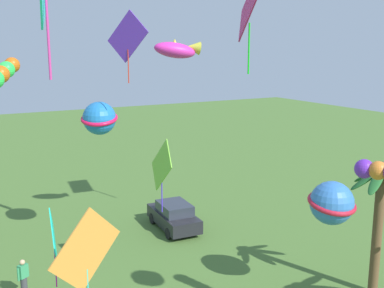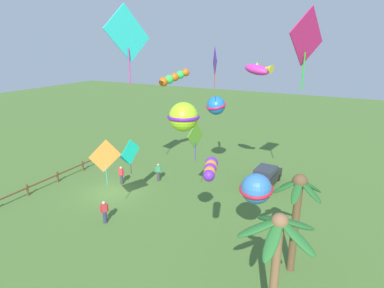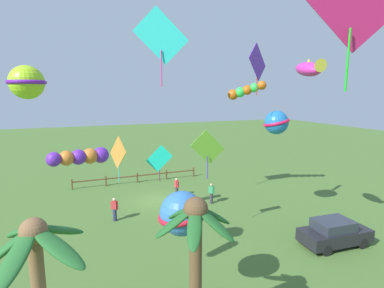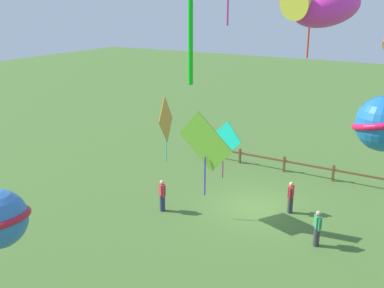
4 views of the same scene
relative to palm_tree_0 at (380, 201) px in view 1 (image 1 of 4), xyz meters
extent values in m
cylinder|color=brown|center=(0.01, 0.01, -1.35)|extent=(0.39, 0.39, 5.11)
ellipsoid|color=#1E5623|center=(-0.36, 0.49, 0.91)|extent=(1.12, 1.28, 0.94)
ellipsoid|color=#1E5623|center=(-0.59, -0.06, 0.90)|extent=(1.34, 0.55, 0.94)
ellipsoid|color=#1E5623|center=(-0.28, -0.50, 0.88)|extent=(0.98, 1.30, 0.99)
ellipsoid|color=#1E5623|center=(0.23, -0.56, 0.92)|extent=(0.86, 1.38, 0.91)
sphere|color=brown|center=(0.01, 0.01, 1.21)|extent=(0.73, 0.73, 0.73)
cube|color=black|center=(-10.06, -4.00, -3.30)|extent=(4.00, 1.95, 0.70)
cube|color=#282D38|center=(-9.91, -4.01, -2.67)|extent=(2.12, 1.63, 0.56)
cylinder|color=black|center=(-11.32, -4.70, -3.60)|extent=(0.61, 0.22, 0.60)
cylinder|color=black|center=(-11.21, -3.14, -3.60)|extent=(0.61, 0.22, 0.60)
cylinder|color=black|center=(-8.90, -4.86, -3.60)|extent=(0.61, 0.22, 0.60)
cylinder|color=black|center=(-8.80, -3.30, -3.60)|extent=(0.61, 0.22, 0.60)
cylinder|color=#38383D|center=(-6.44, -12.45, -3.48)|extent=(0.26, 0.26, 0.84)
cube|color=#338956|center=(-6.44, -12.45, -2.79)|extent=(0.40, 0.44, 0.54)
sphere|color=tan|center=(-6.44, -12.45, -2.42)|extent=(0.21, 0.21, 0.21)
cylinder|color=#338956|center=(-6.32, -12.65, -2.84)|extent=(0.09, 0.09, 0.52)
cylinder|color=#338956|center=(-6.56, -12.26, -2.84)|extent=(0.09, 0.09, 0.52)
cube|color=orange|center=(0.58, -11.80, 0.75)|extent=(0.76, 2.13, 2.23)
sphere|color=#CB5B12|center=(-9.31, -12.34, 4.78)|extent=(0.74, 0.74, 0.74)
sphere|color=#2BD54B|center=(-9.75, -12.04, 4.95)|extent=(0.71, 0.71, 0.71)
sphere|color=#CB5B12|center=(-10.20, -11.74, 5.12)|extent=(0.68, 0.68, 0.68)
cube|color=#73BE34|center=(-3.84, -7.56, 1.51)|extent=(2.08, 0.32, 2.06)
cylinder|color=#4329C9|center=(-3.84, -7.56, 0.33)|extent=(0.04, 0.04, 1.35)
sphere|color=#6225B5|center=(2.29, -3.67, 2.28)|extent=(0.59, 0.59, 0.59)
sphere|color=orange|center=(2.68, -3.53, 2.30)|extent=(0.57, 0.57, 0.57)
sphere|color=#1D6AB4|center=(-9.03, -8.28, 2.67)|extent=(1.54, 1.54, 1.54)
torus|color=#E41347|center=(-9.03, -8.28, 2.67)|extent=(2.28, 2.28, 0.59)
cube|color=#602CB8|center=(-6.97, -7.58, 6.32)|extent=(1.87, 1.12, 2.15)
cylinder|color=red|center=(-6.97, -7.58, 5.09)|extent=(0.05, 0.05, 1.40)
cylinder|color=#C9338B|center=(-2.42, -11.79, 6.11)|extent=(0.08, 0.08, 2.35)
cube|color=#C21E61|center=(-7.03, -1.39, 7.93)|extent=(3.43, 1.56, 3.60)
cylinder|color=#12C316|center=(-7.03, -1.39, 5.82)|extent=(0.08, 0.08, 2.41)
ellipsoid|color=#E02CA4|center=(-8.18, -4.79, 5.75)|extent=(1.48, 2.24, 0.99)
cone|color=gold|center=(-7.95, -3.94, 5.87)|extent=(0.79, 0.85, 0.71)
cone|color=gold|center=(-8.18, -4.79, 6.07)|extent=(0.48, 0.48, 0.40)
sphere|color=#316CBA|center=(-0.35, -2.20, 0.17)|extent=(1.65, 1.65, 1.65)
torus|color=#B61A2E|center=(-0.35, -2.20, 0.17)|extent=(1.81, 1.81, 0.57)
cube|color=#17D2B3|center=(-2.23, -12.02, 0.09)|extent=(1.84, 0.38, 1.86)
cylinder|color=#BE1494|center=(-2.23, -12.02, -0.97)|extent=(0.04, 0.04, 1.21)
camera|label=1|loc=(11.87, -14.84, 5.88)|focal=44.06mm
camera|label=2|loc=(14.91, 1.80, 7.57)|focal=29.73mm
camera|label=3|loc=(3.18, 7.69, 4.53)|focal=28.17mm
camera|label=4|loc=(-10.78, 4.81, 5.89)|focal=43.00mm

